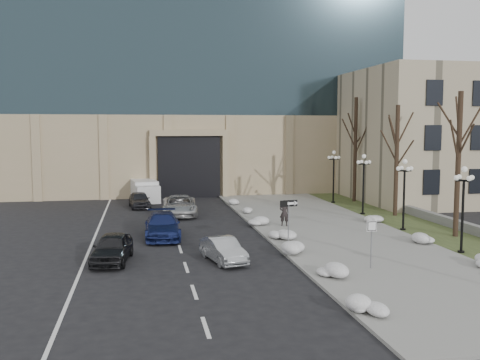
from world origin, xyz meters
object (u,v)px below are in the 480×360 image
at_px(car_c, 162,226).
at_px(one_way_sign, 292,209).
at_px(box_truck, 144,191).
at_px(lamppost_c, 364,176).
at_px(car_d, 180,205).
at_px(lamppost_a, 463,198).
at_px(keep_sign, 372,234).
at_px(lamppost_d, 334,170).
at_px(car_a, 112,248).
at_px(lamppost_b, 404,185).
at_px(pedestrian, 284,213).
at_px(car_e, 140,200).
at_px(car_b, 223,250).

relative_size(car_c, one_way_sign, 1.80).
height_order(box_truck, lamppost_c, lamppost_c).
bearing_deg(car_d, one_way_sign, -66.44).
bearing_deg(lamppost_a, keep_sign, -160.43).
relative_size(car_d, lamppost_c, 1.17).
height_order(car_c, lamppost_d, lamppost_d).
bearing_deg(keep_sign, car_a, 159.05).
bearing_deg(keep_sign, lamppost_b, 51.57).
bearing_deg(car_a, car_c, 71.45).
bearing_deg(pedestrian, lamppost_b, 179.81).
bearing_deg(car_e, keep_sign, -70.18).
relative_size(car_a, box_truck, 0.68).
bearing_deg(lamppost_a, lamppost_b, 90.00).
height_order(box_truck, keep_sign, keep_sign).
bearing_deg(lamppost_b, box_truck, 132.83).
bearing_deg(lamppost_d, box_truck, 163.47).
relative_size(box_truck, lamppost_a, 1.33).
xyz_separation_m(lamppost_a, lamppost_c, (0.00, 13.00, 0.00)).
bearing_deg(one_way_sign, lamppost_a, -25.33).
relative_size(car_a, car_d, 0.77).
bearing_deg(one_way_sign, car_e, 101.14).
bearing_deg(pedestrian, car_e, -28.37).
height_order(keep_sign, lamppost_d, lamppost_d).
bearing_deg(car_a, box_truck, 93.20).
bearing_deg(car_d, lamppost_b, -29.94).
height_order(car_b, lamppost_b, lamppost_b).
height_order(car_b, one_way_sign, one_way_sign).
height_order(one_way_sign, lamppost_b, lamppost_b).
distance_m(car_d, lamppost_d, 14.70).
xyz_separation_m(pedestrian, lamppost_c, (7.33, 3.78, 2.07)).
relative_size(car_d, keep_sign, 2.30).
xyz_separation_m(car_a, lamppost_c, (18.39, 11.25, 2.34)).
bearing_deg(pedestrian, lamppost_d, -105.34).
bearing_deg(car_e, car_a, -100.22).
distance_m(car_b, car_d, 14.91).
relative_size(car_c, car_e, 1.31).
bearing_deg(car_e, pedestrian, -54.61).
bearing_deg(keep_sign, car_e, 112.83).
height_order(car_b, car_c, car_c).
relative_size(car_b, car_c, 0.72).
relative_size(car_a, keep_sign, 1.78).
xyz_separation_m(car_a, lamppost_b, (18.39, 4.75, 2.34)).
xyz_separation_m(box_truck, lamppost_d, (16.62, -4.93, 2.13)).
bearing_deg(keep_sign, car_c, 131.72).
bearing_deg(box_truck, lamppost_a, -63.22).
bearing_deg(lamppost_c, car_b, -136.38).
height_order(car_c, car_d, car_d).
xyz_separation_m(car_c, car_d, (1.65, 8.28, 0.01)).
distance_m(pedestrian, one_way_sign, 7.56).
distance_m(keep_sign, lamppost_d, 22.59).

